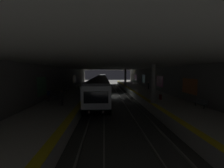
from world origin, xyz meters
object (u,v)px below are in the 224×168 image
at_px(bench_left_far, 142,84).
at_px(person_walking_mid, 62,97).
at_px(pillar_far, 125,77).
at_px(bench_right_mid, 74,85).
at_px(bench_right_near, 67,89).
at_px(trash_bin, 56,97).
at_px(backpack_on_floor, 79,87).
at_px(bench_left_near, 200,102).
at_px(person_standing_far, 148,85).
at_px(suitcase_rolling, 160,97).
at_px(pillar_near, 154,84).
at_px(person_waiting_near, 48,95).
at_px(bench_left_mid, 144,85).
at_px(metro_train, 102,82).

bearing_deg(bench_left_far, person_walking_mid, 145.83).
height_order(pillar_far, bench_right_mid, pillar_far).
relative_size(bench_right_near, trash_bin, 2.00).
height_order(person_walking_mid, backpack_on_floor, person_walking_mid).
relative_size(bench_right_mid, person_walking_mid, 1.00).
bearing_deg(bench_left_near, person_standing_far, 1.66).
relative_size(bench_left_near, suitcase_rolling, 1.82).
bearing_deg(bench_right_near, suitcase_rolling, -121.40).
relative_size(bench_left_near, person_standing_far, 1.07).
bearing_deg(bench_right_mid, trash_bin, -177.26).
bearing_deg(bench_left_near, pillar_near, 60.63).
distance_m(bench_right_mid, person_walking_mid, 18.67).
relative_size(pillar_far, backpack_on_floor, 11.38).
xyz_separation_m(bench_left_near, person_waiting_near, (3.95, 16.94, 0.30)).
xyz_separation_m(bench_left_far, bench_right_near, (-9.71, 17.07, 0.00)).
xyz_separation_m(pillar_near, backpack_on_floor, (16.39, 11.60, -2.08)).
bearing_deg(bench_left_mid, pillar_near, 167.20).
xyz_separation_m(metro_train, bench_left_far, (-3.37, -10.73, -0.45)).
bearing_deg(bench_left_far, bench_left_mid, 180.00).
bearing_deg(suitcase_rolling, metro_train, 20.62).
relative_size(metro_train, person_waiting_near, 36.29).
relative_size(pillar_near, suitcase_rolling, 4.86).
bearing_deg(bench_right_mid, suitcase_rolling, -136.89).
height_order(person_waiting_near, person_standing_far, person_standing_far).
height_order(person_waiting_near, backpack_on_floor, person_waiting_near).
relative_size(pillar_far, person_standing_far, 2.88).
relative_size(bench_left_far, bench_right_mid, 1.00).
distance_m(bench_right_near, person_waiting_near, 9.48).
height_order(pillar_far, person_waiting_near, pillar_far).
distance_m(person_waiting_near, person_walking_mid, 3.31).
bearing_deg(trash_bin, bench_right_near, 4.85).
height_order(pillar_far, bench_right_near, pillar_far).
distance_m(bench_left_mid, bench_left_far, 2.36).
distance_m(person_walking_mid, person_standing_far, 20.24).
distance_m(bench_left_near, bench_left_far, 23.14).
bearing_deg(bench_left_mid, bench_left_far, 0.00).
height_order(bench_right_near, person_waiting_near, person_waiting_near).
bearing_deg(person_walking_mid, bench_right_near, 11.75).
bearing_deg(trash_bin, bench_left_near, -106.26).
height_order(suitcase_rolling, backpack_on_floor, suitcase_rolling).
height_order(person_walking_mid, trash_bin, person_walking_mid).
bearing_deg(suitcase_rolling, pillar_far, 4.88).
xyz_separation_m(suitcase_rolling, backpack_on_floor, (14.24, 13.33, -0.12)).
bearing_deg(pillar_near, person_standing_far, -15.16).
bearing_deg(person_waiting_near, person_standing_far, -53.65).
distance_m(metro_train, backpack_on_floor, 9.29).
relative_size(person_waiting_near, suitcase_rolling, 1.64).
distance_m(pillar_far, person_standing_far, 9.55).
xyz_separation_m(bench_left_far, trash_bin, (-18.37, 16.33, -0.10)).
bearing_deg(backpack_on_floor, person_standing_far, -99.88).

